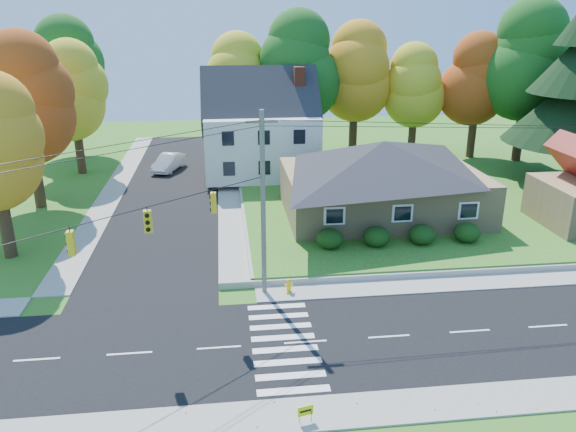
# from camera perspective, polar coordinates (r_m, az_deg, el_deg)

# --- Properties ---
(ground) EXTENTS (120.00, 120.00, 0.00)m
(ground) POSITION_cam_1_polar(r_m,az_deg,el_deg) (26.76, 1.78, -12.70)
(ground) COLOR #3D7923
(road_main) EXTENTS (90.00, 8.00, 0.02)m
(road_main) POSITION_cam_1_polar(r_m,az_deg,el_deg) (26.75, 1.78, -12.69)
(road_main) COLOR black
(road_main) RESTS_ON ground
(road_cross) EXTENTS (8.00, 44.00, 0.02)m
(road_cross) POSITION_cam_1_polar(r_m,az_deg,el_deg) (50.61, -11.64, 2.85)
(road_cross) COLOR black
(road_cross) RESTS_ON ground
(sidewalk_north) EXTENTS (90.00, 2.00, 0.08)m
(sidewalk_north) POSITION_cam_1_polar(r_m,az_deg,el_deg) (31.04, 0.41, -7.73)
(sidewalk_north) COLOR #9C9A90
(sidewalk_north) RESTS_ON ground
(sidewalk_south) EXTENTS (90.00, 2.00, 0.08)m
(sidewalk_south) POSITION_cam_1_polar(r_m,az_deg,el_deg) (22.73, 3.74, -19.32)
(sidewalk_south) COLOR #9C9A90
(sidewalk_south) RESTS_ON ground
(lawn) EXTENTS (30.00, 30.00, 0.50)m
(lawn) POSITION_cam_1_polar(r_m,az_deg,el_deg) (48.45, 13.43, 2.25)
(lawn) COLOR #3D7923
(lawn) RESTS_ON ground
(ranch_house) EXTENTS (14.60, 10.60, 5.40)m
(ranch_house) POSITION_cam_1_polar(r_m,az_deg,el_deg) (41.51, 9.55, 3.96)
(ranch_house) COLOR tan
(ranch_house) RESTS_ON lawn
(colonial_house) EXTENTS (10.40, 8.40, 9.60)m
(colonial_house) POSITION_cam_1_polar(r_m,az_deg,el_deg) (51.38, -2.77, 8.74)
(colonial_house) COLOR silver
(colonial_house) RESTS_ON lawn
(hedge_row) EXTENTS (10.70, 1.70, 1.27)m
(hedge_row) POSITION_cam_1_polar(r_m,az_deg,el_deg) (36.42, 11.25, -1.94)
(hedge_row) COLOR #163A10
(hedge_row) RESTS_ON lawn
(traffic_infrastructure) EXTENTS (38.10, 10.66, 10.00)m
(traffic_infrastructure) POSITION_cam_1_polar(r_m,az_deg,el_deg) (25.62, 1.12, -1.32)
(traffic_infrastructure) COLOR #666059
(traffic_infrastructure) RESTS_ON ground
(tree_lot_0) EXTENTS (6.72, 6.72, 12.51)m
(tree_lot_0) POSITION_cam_1_polar(r_m,az_deg,el_deg) (56.67, -5.40, 13.51)
(tree_lot_0) COLOR #3F2A19
(tree_lot_0) RESTS_ON lawn
(tree_lot_1) EXTENTS (7.84, 7.84, 14.60)m
(tree_lot_1) POSITION_cam_1_polar(r_m,az_deg,el_deg) (56.03, 0.94, 14.87)
(tree_lot_1) COLOR #3F2A19
(tree_lot_1) RESTS_ON lawn
(tree_lot_2) EXTENTS (7.28, 7.28, 13.56)m
(tree_lot_2) POSITION_cam_1_polar(r_m,az_deg,el_deg) (58.16, 6.86, 14.27)
(tree_lot_2) COLOR #3F2A19
(tree_lot_2) RESTS_ON lawn
(tree_lot_3) EXTENTS (6.16, 6.16, 11.47)m
(tree_lot_3) POSITION_cam_1_polar(r_m,az_deg,el_deg) (59.03, 12.85, 12.73)
(tree_lot_3) COLOR #3F2A19
(tree_lot_3) RESTS_ON lawn
(tree_lot_4) EXTENTS (6.72, 6.72, 12.51)m
(tree_lot_4) POSITION_cam_1_polar(r_m,az_deg,el_deg) (60.30, 18.74, 12.96)
(tree_lot_4) COLOR #3F2A19
(tree_lot_4) RESTS_ON lawn
(tree_lot_5) EXTENTS (8.40, 8.40, 15.64)m
(tree_lot_5) POSITION_cam_1_polar(r_m,az_deg,el_deg) (60.19, 23.32, 14.29)
(tree_lot_5) COLOR #3F2A19
(tree_lot_5) RESTS_ON lawn
(tree_west_1) EXTENTS (7.28, 7.28, 13.56)m
(tree_west_1) POSITION_cam_1_polar(r_m,az_deg,el_deg) (47.02, -25.18, 10.70)
(tree_west_1) COLOR #3F2A19
(tree_west_1) RESTS_ON ground
(tree_west_2) EXTENTS (6.72, 6.72, 12.51)m
(tree_west_2) POSITION_cam_1_polar(r_m,az_deg,el_deg) (56.37, -21.08, 11.78)
(tree_west_2) COLOR #3F2A19
(tree_west_2) RESTS_ON ground
(tree_west_3) EXTENTS (7.84, 7.84, 14.60)m
(tree_west_3) POSITION_cam_1_polar(r_m,az_deg,el_deg) (64.45, -21.34, 13.76)
(tree_west_3) COLOR #3F2A19
(tree_west_3) RESTS_ON ground
(white_car) EXTENTS (3.13, 5.13, 1.60)m
(white_car) POSITION_cam_1_polar(r_m,az_deg,el_deg) (56.16, -12.05, 5.34)
(white_car) COLOR silver
(white_car) RESTS_ON road_cross
(fire_hydrant) EXTENTS (0.47, 0.38, 0.85)m
(fire_hydrant) POSITION_cam_1_polar(r_m,az_deg,el_deg) (30.86, 0.08, -7.13)
(fire_hydrant) COLOR yellow
(fire_hydrant) RESTS_ON ground
(yard_sign) EXTENTS (0.61, 0.17, 0.77)m
(yard_sign) POSITION_cam_1_polar(r_m,az_deg,el_deg) (21.96, 1.79, -19.20)
(yard_sign) COLOR black
(yard_sign) RESTS_ON ground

